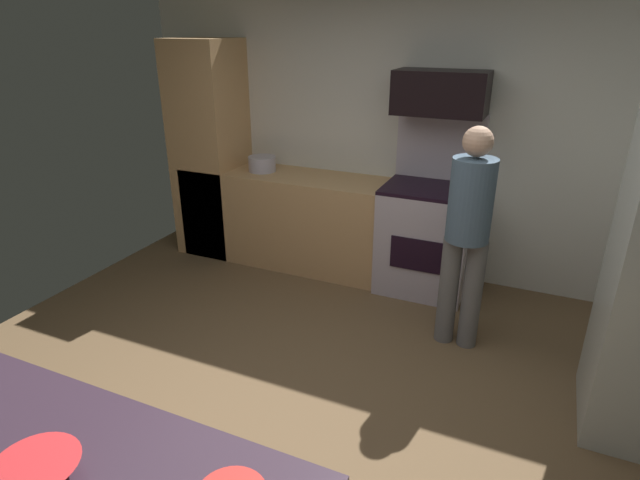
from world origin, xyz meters
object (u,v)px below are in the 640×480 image
(person_cook, at_px, (467,230))
(mixing_bowl_small, at_px, (37,473))
(stock_pot, at_px, (262,164))
(oven_range, at_px, (426,234))
(microwave, at_px, (441,93))

(person_cook, xyz_separation_m, mixing_bowl_small, (-0.87, -2.71, 0.03))
(person_cook, relative_size, stock_pot, 6.13)
(oven_range, bearing_deg, person_cook, -60.70)
(oven_range, relative_size, microwave, 2.07)
(microwave, bearing_deg, person_cook, -63.15)
(person_cook, bearing_deg, microwave, 116.85)
(oven_range, distance_m, microwave, 1.19)
(microwave, distance_m, stock_pot, 1.80)
(person_cook, xyz_separation_m, stock_pot, (-2.08, 0.79, 0.06))
(oven_range, relative_size, stock_pot, 5.80)
(oven_range, xyz_separation_m, stock_pot, (-1.64, 0.01, 0.45))
(microwave, distance_m, mixing_bowl_small, 3.68)
(person_cook, height_order, stock_pot, person_cook)
(microwave, bearing_deg, oven_range, -90.00)
(oven_range, relative_size, person_cook, 0.95)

